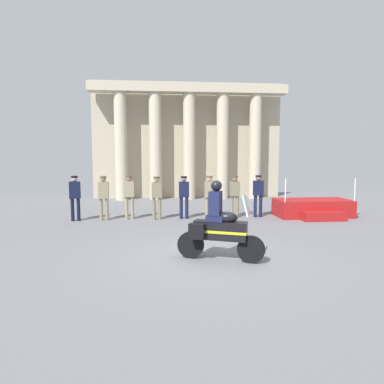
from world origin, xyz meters
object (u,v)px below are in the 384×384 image
officer_in_row_5 (209,193)px  motorcycle_with_rider (217,227)px  officer_in_row_2 (129,194)px  officer_in_row_6 (235,193)px  reviewing_stand (313,209)px  officer_in_row_1 (104,194)px  officer_in_row_0 (75,194)px  officer_in_row_3 (157,194)px  officer_in_row_7 (258,192)px  officer_in_row_4 (184,194)px

officer_in_row_5 → motorcycle_with_rider: bearing=81.7°
officer_in_row_2 → officer_in_row_6: size_ratio=1.02×
officer_in_row_6 → officer_in_row_5: bearing=-1.7°
reviewing_stand → officer_in_row_5: size_ratio=1.77×
reviewing_stand → officer_in_row_1: bearing=179.6°
officer_in_row_1 → reviewing_stand: bearing=177.9°
reviewing_stand → officer_in_row_1: officer_in_row_1 is taller
officer_in_row_2 → officer_in_row_6: bearing=177.7°
officer_in_row_0 → officer_in_row_1: size_ratio=1.01×
officer_in_row_3 → officer_in_row_6: 3.09m
officer_in_row_0 → officer_in_row_3: officer_in_row_0 is taller
reviewing_stand → officer_in_row_7: bearing=176.3°
officer_in_row_1 → officer_in_row_5: officer_in_row_1 is taller
officer_in_row_0 → officer_in_row_6: bearing=179.4°
officer_in_row_2 → officer_in_row_7: size_ratio=1.01×
officer_in_row_3 → motorcycle_with_rider: (1.43, -5.39, -0.19)m
officer_in_row_7 → officer_in_row_4: bearing=-0.8°
officer_in_row_4 → officer_in_row_5: bearing=-179.5°
officer_in_row_1 → officer_in_row_6: (5.09, 0.08, -0.01)m
officer_in_row_2 → reviewing_stand: bearing=176.9°
officer_in_row_1 → officer_in_row_2: 0.96m
reviewing_stand → officer_in_row_4: size_ratio=1.77×
reviewing_stand → officer_in_row_0: (-9.35, 0.01, 0.67)m
officer_in_row_2 → officer_in_row_4: size_ratio=1.02×
officer_in_row_1 → officer_in_row_4: (3.07, 0.04, -0.01)m
officer_in_row_0 → officer_in_row_3: bearing=177.6°
officer_in_row_2 → officer_in_row_5: officer_in_row_2 is taller
officer_in_row_6 → motorcycle_with_rider: (-1.66, -5.55, -0.18)m
officer_in_row_2 → officer_in_row_1: bearing=5.4°
officer_in_row_4 → officer_in_row_6: 2.02m
officer_in_row_1 → officer_in_row_5: (4.08, 0.08, -0.01)m
officer_in_row_0 → officer_in_row_1: officer_in_row_0 is taller
officer_in_row_4 → motorcycle_with_rider: bearing=92.1°
officer_in_row_7 → motorcycle_with_rider: 6.14m
officer_in_row_0 → officer_in_row_3: 3.06m
reviewing_stand → officer_in_row_7: (-2.26, 0.15, 0.66)m
officer_in_row_0 → officer_in_row_4: size_ratio=1.02×
officer_in_row_0 → officer_in_row_5: size_ratio=1.02×
officer_in_row_1 → motorcycle_with_rider: 6.46m
officer_in_row_2 → officer_in_row_3: 1.08m
officer_in_row_1 → officer_in_row_6: bearing=179.2°
officer_in_row_6 → motorcycle_with_rider: motorcycle_with_rider is taller
officer_in_row_1 → officer_in_row_3: bearing=176.1°
officer_in_row_1 → officer_in_row_7: (6.05, 0.09, 0.00)m
officer_in_row_7 → officer_in_row_5: bearing=-1.5°
officer_in_row_4 → officer_in_row_5: (1.01, 0.04, -0.00)m
officer_in_row_5 → motorcycle_with_rider: 5.59m
officer_in_row_2 → officer_in_row_3: size_ratio=1.02×
reviewing_stand → officer_in_row_6: 3.28m
officer_in_row_2 → motorcycle_with_rider: bearing=112.2°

